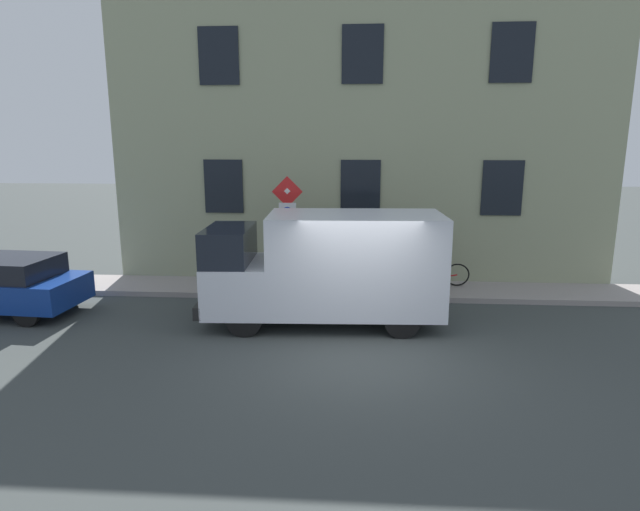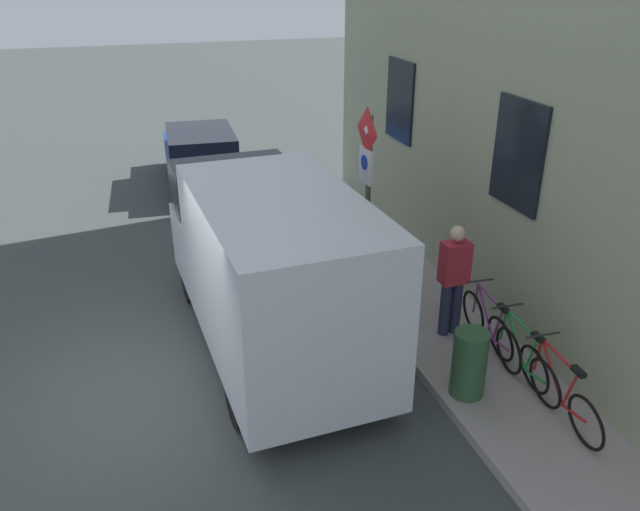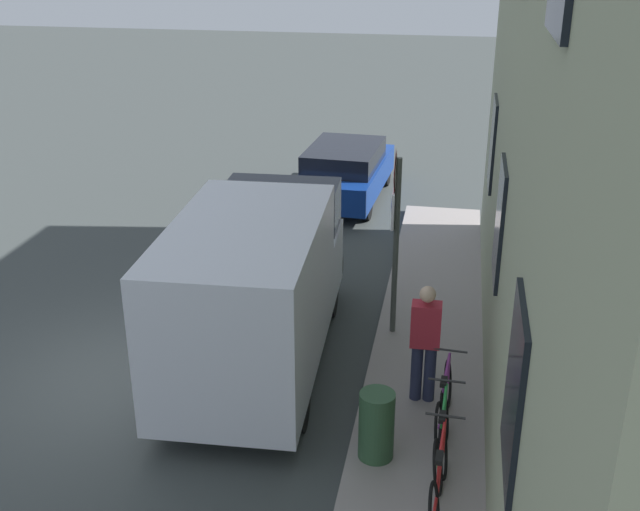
{
  "view_description": "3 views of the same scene",
  "coord_description": "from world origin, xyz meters",
  "px_view_note": "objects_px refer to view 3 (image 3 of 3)",
  "views": [
    {
      "loc": [
        -9.68,
        0.08,
        4.07
      ],
      "look_at": [
        3.21,
        0.99,
        1.25
      ],
      "focal_mm": 29.73,
      "sensor_mm": 36.0,
      "label": 1
    },
    {
      "loc": [
        -0.01,
        -7.13,
        5.19
      ],
      "look_at": [
        2.6,
        0.94,
        1.23
      ],
      "focal_mm": 35.41,
      "sensor_mm": 36.0,
      "label": 2
    },
    {
      "loc": [
        4.57,
        -9.3,
        6.21
      ],
      "look_at": [
        2.53,
        1.84,
        1.38
      ],
      "focal_mm": 43.65,
      "sensor_mm": 36.0,
      "label": 3
    }
  ],
  "objects_px": {
    "bicycle_purple": "(444,402)",
    "sign_post_stacked": "(395,216)",
    "delivery_van": "(256,285)",
    "bicycle_green": "(442,437)",
    "pedestrian": "(425,340)",
    "litter_bin": "(376,425)",
    "parked_hatchback": "(345,171)",
    "bicycle_red": "(439,477)"
  },
  "relations": [
    {
      "from": "bicycle_purple",
      "to": "sign_post_stacked",
      "type": "bearing_deg",
      "value": 24.77
    },
    {
      "from": "delivery_van",
      "to": "bicycle_purple",
      "type": "xyz_separation_m",
      "value": [
        2.84,
        -1.33,
        -0.82
      ]
    },
    {
      "from": "bicycle_green",
      "to": "pedestrian",
      "type": "bearing_deg",
      "value": 14.77
    },
    {
      "from": "pedestrian",
      "to": "litter_bin",
      "type": "distance_m",
      "value": 1.54
    },
    {
      "from": "delivery_van",
      "to": "pedestrian",
      "type": "distance_m",
      "value": 2.65
    },
    {
      "from": "delivery_van",
      "to": "bicycle_green",
      "type": "distance_m",
      "value": 3.62
    },
    {
      "from": "sign_post_stacked",
      "to": "parked_hatchback",
      "type": "relative_size",
      "value": 0.71
    },
    {
      "from": "delivery_van",
      "to": "litter_bin",
      "type": "distance_m",
      "value": 3.03
    },
    {
      "from": "bicycle_red",
      "to": "litter_bin",
      "type": "bearing_deg",
      "value": 49.81
    },
    {
      "from": "parked_hatchback",
      "to": "litter_bin",
      "type": "xyz_separation_m",
      "value": [
        1.9,
        -10.0,
        -0.14
      ]
    },
    {
      "from": "delivery_van",
      "to": "parked_hatchback",
      "type": "xyz_separation_m",
      "value": [
        0.14,
        7.89,
        -0.6
      ]
    },
    {
      "from": "bicycle_red",
      "to": "delivery_van",
      "type": "bearing_deg",
      "value": 47.83
    },
    {
      "from": "sign_post_stacked",
      "to": "bicycle_purple",
      "type": "bearing_deg",
      "value": -69.5
    },
    {
      "from": "bicycle_red",
      "to": "bicycle_purple",
      "type": "xyz_separation_m",
      "value": [
        0.0,
        1.52,
        0.0
      ]
    },
    {
      "from": "litter_bin",
      "to": "bicycle_purple",
      "type": "bearing_deg",
      "value": 44.5
    },
    {
      "from": "parked_hatchback",
      "to": "bicycle_green",
      "type": "bearing_deg",
      "value": -161.38
    },
    {
      "from": "sign_post_stacked",
      "to": "litter_bin",
      "type": "height_order",
      "value": "sign_post_stacked"
    },
    {
      "from": "bicycle_green",
      "to": "bicycle_purple",
      "type": "distance_m",
      "value": 0.76
    },
    {
      "from": "parked_hatchback",
      "to": "bicycle_red",
      "type": "relative_size",
      "value": 2.39
    },
    {
      "from": "pedestrian",
      "to": "bicycle_green",
      "type": "bearing_deg",
      "value": -168.13
    },
    {
      "from": "bicycle_purple",
      "to": "litter_bin",
      "type": "relative_size",
      "value": 1.9
    },
    {
      "from": "bicycle_red",
      "to": "sign_post_stacked",
      "type": "bearing_deg",
      "value": 16.08
    },
    {
      "from": "sign_post_stacked",
      "to": "litter_bin",
      "type": "bearing_deg",
      "value": -87.58
    },
    {
      "from": "sign_post_stacked",
      "to": "parked_hatchback",
      "type": "xyz_separation_m",
      "value": [
        -1.77,
        6.74,
        -1.38
      ]
    },
    {
      "from": "parked_hatchback",
      "to": "pedestrian",
      "type": "bearing_deg",
      "value": -161.0
    },
    {
      "from": "pedestrian",
      "to": "litter_bin",
      "type": "height_order",
      "value": "pedestrian"
    },
    {
      "from": "bicycle_purple",
      "to": "litter_bin",
      "type": "height_order",
      "value": "litter_bin"
    },
    {
      "from": "parked_hatchback",
      "to": "pedestrian",
      "type": "xyz_separation_m",
      "value": [
        2.39,
        -8.63,
        0.34
      ]
    },
    {
      "from": "delivery_van",
      "to": "parked_hatchback",
      "type": "relative_size",
      "value": 1.32
    },
    {
      "from": "sign_post_stacked",
      "to": "litter_bin",
      "type": "xyz_separation_m",
      "value": [
        0.14,
        -3.26,
        -1.52
      ]
    },
    {
      "from": "sign_post_stacked",
      "to": "bicycle_green",
      "type": "xyz_separation_m",
      "value": [
        0.93,
        -3.25,
        -1.6
      ]
    },
    {
      "from": "sign_post_stacked",
      "to": "delivery_van",
      "type": "xyz_separation_m",
      "value": [
        -1.91,
        -1.15,
        -0.78
      ]
    },
    {
      "from": "sign_post_stacked",
      "to": "delivery_van",
      "type": "distance_m",
      "value": 2.36
    },
    {
      "from": "parked_hatchback",
      "to": "pedestrian",
      "type": "distance_m",
      "value": 8.96
    },
    {
      "from": "sign_post_stacked",
      "to": "bicycle_red",
      "type": "distance_m",
      "value": 4.41
    },
    {
      "from": "pedestrian",
      "to": "litter_bin",
      "type": "xyz_separation_m",
      "value": [
        -0.49,
        -1.37,
        -0.48
      ]
    },
    {
      "from": "delivery_van",
      "to": "pedestrian",
      "type": "relative_size",
      "value": 3.15
    },
    {
      "from": "parked_hatchback",
      "to": "pedestrian",
      "type": "height_order",
      "value": "pedestrian"
    },
    {
      "from": "bicycle_purple",
      "to": "bicycle_green",
      "type": "bearing_deg",
      "value": -175.75
    },
    {
      "from": "sign_post_stacked",
      "to": "litter_bin",
      "type": "relative_size",
      "value": 3.25
    },
    {
      "from": "sign_post_stacked",
      "to": "pedestrian",
      "type": "distance_m",
      "value": 2.25
    },
    {
      "from": "parked_hatchback",
      "to": "bicycle_green",
      "type": "xyz_separation_m",
      "value": [
        2.7,
        -9.98,
        -0.22
      ]
    }
  ]
}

